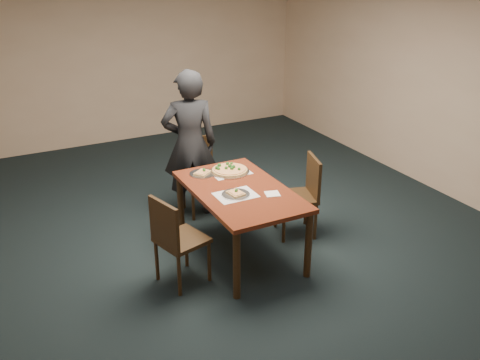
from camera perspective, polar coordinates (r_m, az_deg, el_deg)
name	(u,v)px	position (r m, az deg, el deg)	size (l,w,h in m)	color
ground	(240,244)	(5.93, 0.05, -6.80)	(8.00, 8.00, 0.00)	black
room_shell	(241,88)	(5.27, 0.06, 9.74)	(8.00, 8.00, 8.00)	#CCAB8D
dining_table	(240,197)	(5.45, 0.00, -1.85)	(0.90, 1.50, 0.75)	#521E10
chair_far	(199,170)	(6.50, -4.35, 1.03)	(0.45, 0.45, 0.91)	black
chair_left	(175,237)	(5.06, -6.96, -6.01)	(0.52, 0.52, 0.91)	black
chair_right	(303,191)	(5.96, 6.74, -1.20)	(0.52, 0.52, 0.91)	black
diner	(190,144)	(6.28, -5.39, 3.81)	(0.65, 0.42, 1.77)	black
placemat_main	(230,172)	(5.82, -1.10, 0.87)	(0.42, 0.32, 0.00)	white
placemat_near	(236,195)	(5.28, -0.46, -1.60)	(0.40, 0.30, 0.00)	white
pizza_pan	(229,170)	(5.82, -1.13, 1.08)	(0.43, 0.43, 0.08)	silver
slice_plate_near	(236,194)	(5.28, -0.46, -1.48)	(0.28, 0.28, 0.06)	silver
slice_plate_far	(203,173)	(5.78, -4.02, 0.74)	(0.28, 0.28, 0.06)	silver
napkin	(272,194)	(5.31, 3.47, -1.48)	(0.14, 0.14, 0.01)	white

